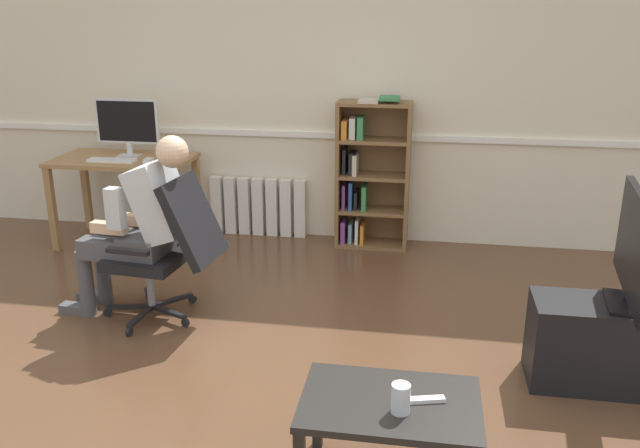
{
  "coord_description": "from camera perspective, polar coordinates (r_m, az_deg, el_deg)",
  "views": [
    {
      "loc": [
        0.78,
        -2.92,
        1.98
      ],
      "look_at": [
        0.15,
        0.85,
        0.7
      ],
      "focal_mm": 36.74,
      "sensor_mm": 36.0,
      "label": 1
    }
  ],
  "objects": [
    {
      "name": "ground_plane",
      "position": [
        3.62,
        -4.71,
        -14.78
      ],
      "size": [
        18.0,
        18.0,
        0.0
      ],
      "primitive_type": "plane",
      "color": "brown"
    },
    {
      "name": "back_wall",
      "position": [
        5.66,
        1.52,
        12.09
      ],
      "size": [
        12.0,
        0.13,
        2.7
      ],
      "color": "beige",
      "rests_on": "ground_plane"
    },
    {
      "name": "computer_desk",
      "position": [
        5.83,
        -16.7,
        4.46
      ],
      "size": [
        1.15,
        0.65,
        0.76
      ],
      "color": "#9E7547",
      "rests_on": "ground_plane"
    },
    {
      "name": "imac_monitor",
      "position": [
        5.8,
        -16.44,
        8.4
      ],
      "size": [
        0.55,
        0.14,
        0.49
      ],
      "color": "silver",
      "rests_on": "computer_desk"
    },
    {
      "name": "keyboard",
      "position": [
        5.69,
        -17.67,
        5.31
      ],
      "size": [
        0.4,
        0.12,
        0.02
      ],
      "primitive_type": "cube",
      "color": "white",
      "rests_on": "computer_desk"
    },
    {
      "name": "computer_mouse",
      "position": [
        5.57,
        -14.74,
        5.38
      ],
      "size": [
        0.06,
        0.1,
        0.03
      ],
      "primitive_type": "cube",
      "color": "white",
      "rests_on": "computer_desk"
    },
    {
      "name": "bookshelf",
      "position": [
        5.55,
        4.27,
        4.33
      ],
      "size": [
        0.61,
        0.29,
        1.29
      ],
      "color": "brown",
      "rests_on": "ground_plane"
    },
    {
      "name": "radiator",
      "position": [
        5.91,
        -5.4,
        1.52
      ],
      "size": [
        0.87,
        0.08,
        0.52
      ],
      "color": "white",
      "rests_on": "ground_plane"
    },
    {
      "name": "office_chair",
      "position": [
        4.31,
        -13.09,
        -1.74
      ],
      "size": [
        0.82,
        0.62,
        0.97
      ],
      "rotation": [
        0.0,
        0.0,
        -1.67
      ],
      "color": "black",
      "rests_on": "ground_plane"
    },
    {
      "name": "person_seated",
      "position": [
        4.36,
        -15.44,
        0.13
      ],
      "size": [
        0.97,
        0.41,
        1.23
      ],
      "rotation": [
        0.0,
        0.0,
        -1.67
      ],
      "color": "#4C4C51",
      "rests_on": "ground_plane"
    },
    {
      "name": "tv_stand",
      "position": [
        3.93,
        24.6,
        -9.59
      ],
      "size": [
        0.94,
        0.36,
        0.48
      ],
      "color": "black",
      "rests_on": "ground_plane"
    },
    {
      "name": "tv_screen",
      "position": [
        3.72,
        25.75,
        -2.03
      ],
      "size": [
        0.24,
        0.89,
        0.59
      ],
      "rotation": [
        0.0,
        0.0,
        1.45
      ],
      "color": "black",
      "rests_on": "tv_stand"
    },
    {
      "name": "coffee_table",
      "position": [
        2.85,
        6.1,
        -16.05
      ],
      "size": [
        0.74,
        0.49,
        0.43
      ],
      "color": "black",
      "rests_on": "ground_plane"
    },
    {
      "name": "drinking_glass",
      "position": [
        2.72,
        7.04,
        -14.84
      ],
      "size": [
        0.08,
        0.08,
        0.13
      ],
      "primitive_type": "cylinder",
      "color": "silver",
      "rests_on": "coffee_table"
    },
    {
      "name": "spare_remote",
      "position": [
        2.82,
        9.29,
        -14.86
      ],
      "size": [
        0.15,
        0.07,
        0.02
      ],
      "primitive_type": "cube",
      "rotation": [
        0.0,
        0.0,
        1.83
      ],
      "color": "white",
      "rests_on": "coffee_table"
    }
  ]
}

